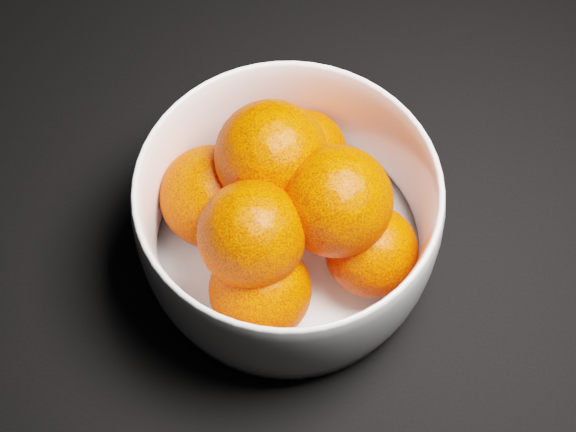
{
  "coord_description": "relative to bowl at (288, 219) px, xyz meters",
  "views": [
    {
      "loc": [
        -0.08,
        -0.0,
        0.53
      ],
      "look_at": [
        -0.06,
        0.25,
        0.05
      ],
      "focal_mm": 50.0,
      "sensor_mm": 36.0,
      "label": 1
    }
  ],
  "objects": [
    {
      "name": "bowl",
      "position": [
        0.0,
        0.0,
        0.0
      ],
      "size": [
        0.2,
        0.2,
        0.1
      ],
      "rotation": [
        0.0,
        0.0,
        -0.42
      ],
      "color": "white",
      "rests_on": "ground"
    },
    {
      "name": "orange_pile",
      "position": [
        -0.0,
        0.0,
        0.01
      ],
      "size": [
        0.17,
        0.17,
        0.11
      ],
      "color": "#FC3800",
      "rests_on": "bowl"
    }
  ]
}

